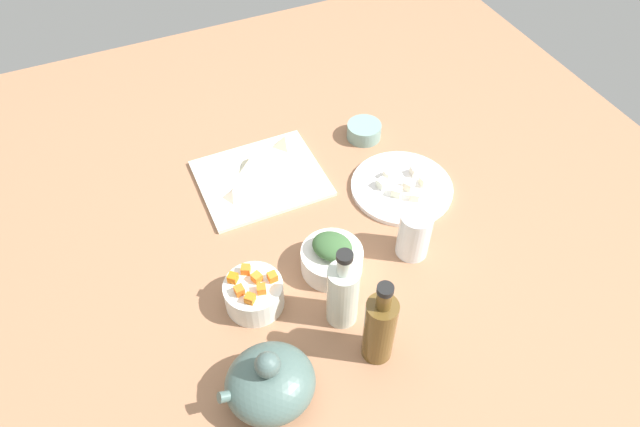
{
  "coord_description": "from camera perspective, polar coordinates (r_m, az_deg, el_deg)",
  "views": [
    {
      "loc": [
        35.34,
        78.91,
        105.44
      ],
      "look_at": [
        0.0,
        0.0,
        8.0
      ],
      "focal_mm": 32.43,
      "sensor_mm": 36.0,
      "label": 1
    }
  ],
  "objects": [
    {
      "name": "bowl_greens",
      "position": [
        1.25,
        1.18,
        -4.62
      ],
      "size": [
        13.42,
        13.42,
        5.71
      ],
      "primitive_type": "cylinder",
      "color": "white",
      "rests_on": "tabletop"
    },
    {
      "name": "tofu_cube_1",
      "position": [
        1.44,
        6.8,
        3.84
      ],
      "size": [
        2.63,
        2.63,
        2.2
      ],
      "primitive_type": "cube",
      "rotation": [
        0.0,
        0.0,
        1.79
      ],
      "color": "white",
      "rests_on": "plate_tofu"
    },
    {
      "name": "carrot_cube_2",
      "position": [
        1.16,
        -7.97,
        -7.52
      ],
      "size": [
        1.95,
        1.95,
        1.8
      ],
      "primitive_type": "cube",
      "rotation": [
        0.0,
        0.0,
        0.09
      ],
      "color": "orange",
      "rests_on": "bowl_carrots"
    },
    {
      "name": "drinking_glass_0",
      "position": [
        1.27,
        9.29,
        -2.01
      ],
      "size": [
        7.19,
        7.19,
        11.82
      ],
      "primitive_type": "cylinder",
      "color": "white",
      "rests_on": "tabletop"
    },
    {
      "name": "bowl_carrots",
      "position": [
        1.2,
        -6.52,
        -7.93
      ],
      "size": [
        12.19,
        12.19,
        6.39
      ],
      "primitive_type": "cylinder",
      "color": "white",
      "rests_on": "tabletop"
    },
    {
      "name": "carrot_cube_5",
      "position": [
        1.19,
        -7.34,
        -5.5
      ],
      "size": [
        2.43,
        2.43,
        1.8
      ],
      "primitive_type": "cube",
      "rotation": [
        0.0,
        0.0,
        1.09
      ],
      "color": "orange",
      "rests_on": "bowl_carrots"
    },
    {
      "name": "carrot_cube_0",
      "position": [
        1.17,
        -6.26,
        -6.29
      ],
      "size": [
        2.33,
        2.33,
        1.8
      ],
      "primitive_type": "cube",
      "rotation": [
        0.0,
        0.0,
        0.37
      ],
      "color": "orange",
      "rests_on": "bowl_carrots"
    },
    {
      "name": "dumpling_0",
      "position": [
        1.52,
        -3.48,
        7.19
      ],
      "size": [
        5.62,
        5.13,
        3.14
      ],
      "primitive_type": "pyramid",
      "rotation": [
        0.0,
        0.0,
        6.11
      ],
      "color": "beige",
      "rests_on": "cutting_board"
    },
    {
      "name": "bottle_0",
      "position": [
        1.09,
        5.91,
        -11.14
      ],
      "size": [
        6.0,
        6.0,
        21.98
      ],
      "color": "brown",
      "rests_on": "tabletop"
    },
    {
      "name": "carrot_cube_1",
      "position": [
        1.16,
        -5.8,
        -7.42
      ],
      "size": [
        2.19,
        2.19,
        1.8
      ],
      "primitive_type": "cube",
      "rotation": [
        0.0,
        0.0,
        2.89
      ],
      "color": "orange",
      "rests_on": "bowl_carrots"
    },
    {
      "name": "tabletop",
      "position": [
        1.35,
        0.0,
        -1.83
      ],
      "size": [
        190.0,
        190.0,
        3.0
      ],
      "primitive_type": "cube",
      "color": "#9F6E4E",
      "rests_on": "ground"
    },
    {
      "name": "tofu_cube_3",
      "position": [
        1.4,
        9.31,
        1.73
      ],
      "size": [
        3.06,
        3.06,
        2.2
      ],
      "primitive_type": "cube",
      "rotation": [
        0.0,
        0.0,
        0.97
      ],
      "color": "white",
      "rests_on": "plate_tofu"
    },
    {
      "name": "dumpling_2",
      "position": [
        1.4,
        -8.57,
        1.98
      ],
      "size": [
        5.1,
        5.17,
        2.27
      ],
      "primitive_type": "pyramid",
      "rotation": [
        0.0,
        0.0,
        4.4
      ],
      "color": "beige",
      "rests_on": "cutting_board"
    },
    {
      "name": "bottle_1",
      "position": [
        1.13,
        2.27,
        -7.84
      ],
      "size": [
        6.36,
        6.36,
        20.59
      ],
      "color": "silver",
      "rests_on": "tabletop"
    },
    {
      "name": "carrot_cube_3",
      "position": [
        1.17,
        -4.71,
        -6.24
      ],
      "size": [
        1.9,
        1.9,
        1.8
      ],
      "primitive_type": "cube",
      "rotation": [
        0.0,
        0.0,
        1.63
      ],
      "color": "orange",
      "rests_on": "bowl_carrots"
    },
    {
      "name": "cutting_board",
      "position": [
        1.45,
        -5.86,
        3.49
      ],
      "size": [
        30.18,
        25.62,
        1.0
      ],
      "primitive_type": "cube",
      "rotation": [
        0.0,
        0.0,
        0.0
      ],
      "color": "silver",
      "rests_on": "tabletop"
    },
    {
      "name": "tofu_cube_6",
      "position": [
        1.41,
        6.15,
        2.97
      ],
      "size": [
        2.72,
        2.72,
        2.2
      ],
      "primitive_type": "cube",
      "rotation": [
        0.0,
        0.0,
        0.28
      ],
      "color": "white",
      "rests_on": "plate_tofu"
    },
    {
      "name": "carrot_cube_6",
      "position": [
        1.18,
        -8.6,
        -6.29
      ],
      "size": [
        2.54,
        2.54,
        1.8
      ],
      "primitive_type": "cube",
      "rotation": [
        0.0,
        0.0,
        0.85
      ],
      "color": "orange",
      "rests_on": "bowl_carrots"
    },
    {
      "name": "teapot",
      "position": [
        1.08,
        -4.96,
        -16.28
      ],
      "size": [
        17.9,
        15.71,
        14.37
      ],
      "color": "#4B645E",
      "rests_on": "tabletop"
    },
    {
      "name": "chopped_greens_mound",
      "position": [
        1.21,
        1.21,
        -3.25
      ],
      "size": [
        11.06,
        11.34,
        3.89
      ],
      "primitive_type": "ellipsoid",
      "rotation": [
        0.0,
        0.0,
        2.22
      ],
      "color": "#396034",
      "rests_on": "bowl_greens"
    },
    {
      "name": "bowl_small_side",
      "position": [
        1.56,
        4.37,
        8.13
      ],
      "size": [
        9.11,
        9.11,
        4.16
      ],
      "primitive_type": "cylinder",
      "color": "gray",
      "rests_on": "tabletop"
    },
    {
      "name": "tofu_cube_4",
      "position": [
        1.46,
        9.39,
        4.17
      ],
      "size": [
        2.29,
        2.29,
        2.2
      ],
      "primitive_type": "cube",
      "rotation": [
        0.0,
        0.0,
        1.53
      ],
      "color": "silver",
      "rests_on": "plate_tofu"
    },
    {
      "name": "carrot_cube_4",
      "position": [
        1.15,
        -6.92,
        -8.32
      ],
      "size": [
        2.55,
        2.55,
        1.8
      ],
      "primitive_type": "cube",
      "rotation": [
        0.0,
        0.0,
        0.81
      ],
      "color": "orange",
      "rests_on": "bowl_carrots"
    },
    {
      "name": "tofu_cube_2",
      "position": [
        1.43,
        10.32,
        3.14
      ],
      "size": [
        2.2,
        2.2,
        2.2
      ],
      "primitive_type": "cube",
      "rotation": [
        0.0,
        0.0,
        1.57
      ],
      "color": "white",
      "rests_on": "plate_tofu"
    },
    {
      "name": "tofu_cube_5",
      "position": [
        1.42,
        8.76,
        2.76
      ],
      "size": [
        2.97,
        2.97,
        2.2
      ],
      "primitive_type": "cube",
      "rotation": [
        0.0,
        0.0,
        2.05
      ],
      "color": "#F1E0CC",
      "rests_on": "plate_tofu"
    },
    {
      "name": "plate_tofu",
      "position": [
        1.43,
        8.07,
        2.57
      ],
      "size": [
        25.0,
        25.0,
        1.2
      ],
      "primitive_type": "cylinder",
      "color": "white",
      "rests_on": "tabletop"
    },
    {
      "name": "tofu_cube_0",
      "position": [
        1.4,
        7.56,
        2.15
      ],
      "size": [
        3.11,
        3.11,
        2.2
      ],
      "primitive_type": "cube",
      "rotation": [
        0.0,
        0.0,
        0.78
      ],
      "color": "white",
      "rests_on": "plate_tofu"
    },
    {
      "name": "dumpling_1",
      "position": [
        1.47,
        -6.93,
        4.99
      ],
      "size": [
        6.3,
        5.92,
        3.02
      ],
      "primitive_type": "pyramid",
      "rotation": [
        0.0,
        0.0,
        0.32
      ],
      "color": "beige",
      "rests_on": "cutting_board"
    }
  ]
}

